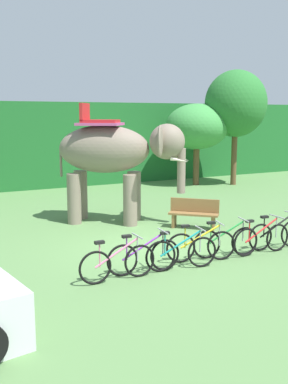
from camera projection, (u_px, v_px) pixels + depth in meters
The scene contains 13 objects.
ground_plane at pixel (155, 247), 11.85m from camera, with size 80.00×80.00×0.00m, color #567F47.
foliage_hedge at pixel (30, 142), 23.44m from camera, with size 36.00×6.00×4.01m, color #1E6028.
tree_center_left at pixel (197, 127), 21.98m from camera, with size 3.05×3.05×3.96m.
tree_left at pixel (236, 104), 21.87m from camera, with size 2.98×2.98×5.55m.
elephant at pixel (114, 154), 14.30m from camera, with size 3.96×3.37×3.78m.
bike_pink at pixel (118, 263), 9.41m from camera, with size 1.71×0.52×0.92m.
bike_purple at pixel (144, 256), 9.84m from camera, with size 1.71×0.52×0.92m.
bike_teal at pixel (181, 253), 10.09m from camera, with size 1.70×0.52×0.92m.
bike_yellow at pixel (201, 245), 10.65m from camera, with size 1.66×0.62×0.92m.
bike_green at pixel (226, 241), 10.99m from camera, with size 1.69×0.54×0.92m.
bike_red at pixel (262, 239), 11.23m from camera, with size 1.71×0.52×0.92m.
bike_black at pixel (276, 234), 11.67m from camera, with size 1.71×0.52×0.92m.
wooden_bench at pixel (194, 213), 13.80m from camera, with size 1.37×1.33×0.89m.
Camera 1 is at (-5.49, -10.04, 3.41)m, focal length 42.46 mm.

